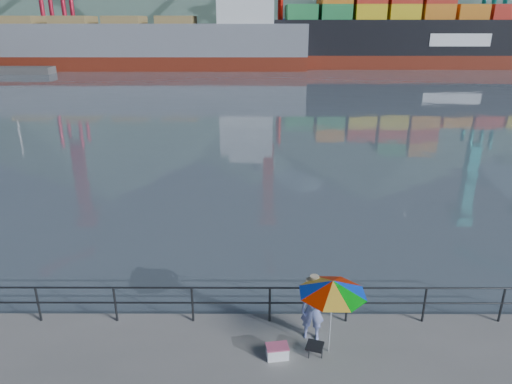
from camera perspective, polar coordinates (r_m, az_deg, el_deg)
harbor_water at (r=138.53m, az=-0.99°, el=17.51°), size 500.00×280.00×0.00m
far_dock at (r=101.84m, az=4.47°, el=16.36°), size 200.00×40.00×0.40m
guardrail at (r=12.42m, az=-12.65°, el=-13.47°), size 22.00×0.06×1.03m
container_stacks at (r=106.06m, az=17.13°, el=17.29°), size 58.00×5.40×7.80m
fisherman at (r=11.52m, az=7.12°, el=-14.40°), size 0.64×0.48×1.59m
beach_umbrella at (r=10.61m, az=9.57°, el=-11.64°), size 2.08×2.08×1.93m
folding_stool at (r=11.43m, az=7.34°, el=-18.90°), size 0.49×0.49×0.25m
cooler_bag at (r=11.27m, az=2.67°, el=-19.36°), size 0.54×0.40×0.29m
fishing_rod at (r=12.77m, az=6.44°, el=-14.83°), size 0.02×1.75×1.23m
bulk_carrier at (r=82.13m, az=-12.80°, el=17.79°), size 55.16×9.55×14.50m
container_ship at (r=90.92m, az=23.95°, el=17.93°), size 64.41×10.73×18.10m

